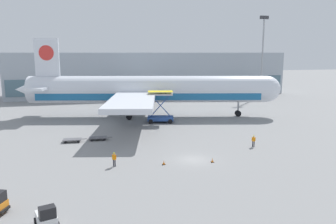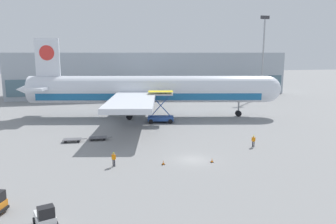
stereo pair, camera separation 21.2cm
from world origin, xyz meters
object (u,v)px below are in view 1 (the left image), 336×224
at_px(ground_crew_near, 114,158).
at_px(traffic_cone_far, 164,162).
at_px(baggage_dolly_second, 98,138).
at_px(airplane_main, 146,90).
at_px(traffic_cone_near, 212,160).
at_px(light_mast, 263,51).
at_px(baggage_dolly_lead, 72,140).
at_px(ground_crew_far, 254,140).
at_px(baggage_tug_foreground, 47,218).
at_px(scissor_lift_loader, 160,111).

relative_size(ground_crew_near, traffic_cone_far, 3.16).
distance_m(baggage_dolly_second, ground_crew_near, 13.42).
bearing_deg(airplane_main, traffic_cone_far, -83.19).
relative_size(traffic_cone_near, traffic_cone_far, 0.96).
relative_size(light_mast, ground_crew_near, 13.87).
height_order(baggage_dolly_lead, ground_crew_far, ground_crew_far).
xyz_separation_m(ground_crew_far, traffic_cone_near, (-8.60, -5.25, -0.77)).
height_order(ground_crew_near, ground_crew_far, ground_crew_near).
relative_size(light_mast, airplane_main, 0.44).
height_order(light_mast, baggage_dolly_second, light_mast).
bearing_deg(baggage_dolly_second, baggage_dolly_lead, -173.21).
bearing_deg(ground_crew_near, ground_crew_far, 38.89).
distance_m(light_mast, ground_crew_near, 75.66).
bearing_deg(baggage_dolly_lead, ground_crew_near, -63.73).
distance_m(baggage_dolly_second, traffic_cone_far, 16.07).
height_order(airplane_main, baggage_tug_foreground, airplane_main).
relative_size(light_mast, baggage_dolly_lead, 6.74).
xyz_separation_m(scissor_lift_loader, traffic_cone_far, (-5.07, -25.34, -2.08)).
bearing_deg(baggage_tug_foreground, baggage_dolly_lead, 160.82).
bearing_deg(baggage_dolly_second, scissor_lift_loader, 44.22).
bearing_deg(scissor_lift_loader, ground_crew_near, -102.09).
bearing_deg(baggage_tug_foreground, baggage_dolly_second, 152.26).
bearing_deg(baggage_tug_foreground, airplane_main, 143.06).
relative_size(ground_crew_near, traffic_cone_near, 3.31).
xyz_separation_m(scissor_lift_loader, baggage_dolly_second, (-12.81, -11.26, -1.97)).
distance_m(airplane_main, traffic_cone_near, 33.13).
bearing_deg(traffic_cone_near, traffic_cone_far, 174.60).
xyz_separation_m(ground_crew_far, traffic_cone_far, (-14.91, -4.65, -0.76)).
bearing_deg(light_mast, baggage_dolly_second, -141.51).
distance_m(baggage_tug_foreground, ground_crew_near, 14.84).
relative_size(baggage_tug_foreground, ground_crew_near, 1.51).
xyz_separation_m(baggage_tug_foreground, baggage_dolly_lead, (0.79, 26.41, -0.49)).
relative_size(light_mast, ground_crew_far, 14.26).
relative_size(ground_crew_far, traffic_cone_far, 3.08).
distance_m(light_mast, baggage_dolly_lead, 71.32).
relative_size(scissor_lift_loader, baggage_dolly_second, 1.70).
bearing_deg(airplane_main, traffic_cone_near, -71.99).
xyz_separation_m(baggage_tug_foreground, ground_crew_near, (6.42, 13.38, 0.20)).
xyz_separation_m(airplane_main, baggage_dolly_lead, (-14.95, -18.10, -5.45)).
xyz_separation_m(scissor_lift_loader, ground_crew_near, (-11.22, -24.57, -1.28)).
distance_m(airplane_main, traffic_cone_far, 32.54).
bearing_deg(scissor_lift_loader, light_mast, 49.98).
bearing_deg(light_mast, baggage_tug_foreground, -129.89).
bearing_deg(baggage_tug_foreground, light_mast, 122.63).
bearing_deg(traffic_cone_far, baggage_tug_foreground, -134.91).
height_order(baggage_dolly_lead, traffic_cone_near, traffic_cone_near).
xyz_separation_m(baggage_dolly_second, ground_crew_far, (22.65, -9.43, 0.65)).
height_order(light_mast, traffic_cone_far, light_mast).
bearing_deg(light_mast, ground_crew_near, -132.70).
bearing_deg(baggage_tug_foreground, ground_crew_near, 136.90).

